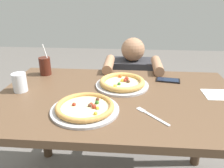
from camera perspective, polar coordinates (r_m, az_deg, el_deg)
The scene contains 9 objects.
dining_table at distance 1.32m, azimuth 1.47°, elevation -7.08°, with size 1.37×0.86×0.75m.
pizza_near at distance 1.12m, azimuth -6.77°, elevation -5.91°, with size 0.34×0.34×0.04m.
pizza_far at distance 1.39m, azimuth 2.56°, elevation 0.26°, with size 0.32×0.32×0.04m.
drink_cup_colored at distance 1.63m, azimuth -16.42°, elevation 4.35°, with size 0.08×0.08×0.21m.
water_cup_clear at distance 1.41m, azimuth -22.14°, elevation 0.40°, with size 0.08×0.08×0.11m.
paper_napkin at distance 1.41m, azimuth 25.10°, elevation -2.44°, with size 0.16×0.14×0.00m, color white.
fork at distance 1.10m, azimuth 9.71°, elevation -7.72°, with size 0.15×0.16×0.00m.
cell_phone at distance 1.52m, azimuth 13.82°, elevation 0.95°, with size 0.16×0.10×0.01m.
diner_seated at distance 2.02m, azimuth 4.84°, elevation -3.11°, with size 0.42×0.53×0.94m.
Camera 1 is at (0.06, -1.14, 1.31)m, focal length 36.50 mm.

